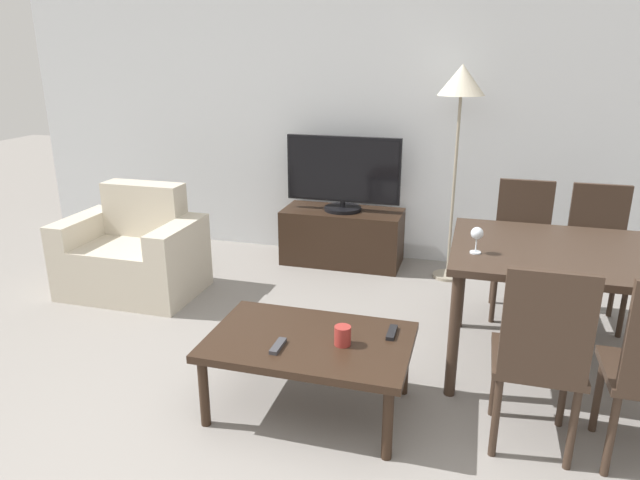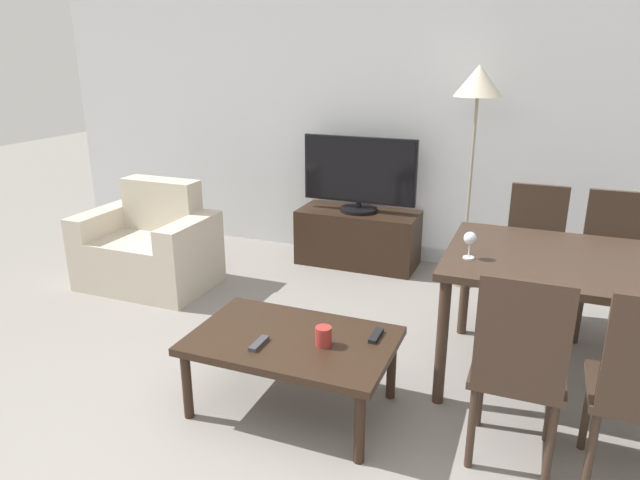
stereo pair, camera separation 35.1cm
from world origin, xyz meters
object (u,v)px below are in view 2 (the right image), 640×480
object	(u,v)px
cup_white_near	(323,336)
wine_glass_left	(470,240)
floor_lamp	(478,94)
remote_secondary	(259,343)
armchair	(150,249)
tv_stand	(358,238)
dining_chair_near	(519,364)
coffee_table	(292,345)
remote_primary	(376,336)
dining_table	(579,274)
tv	(359,175)
dining_chair_far_left	(533,249)
dining_chair_far	(612,258)

from	to	relation	value
cup_white_near	wine_glass_left	xyz separation A→B (m)	(0.59, 0.58, 0.39)
floor_lamp	wine_glass_left	world-z (taller)	floor_lamp
remote_secondary	cup_white_near	distance (m)	0.32
wine_glass_left	floor_lamp	bearing A→B (deg)	97.55
armchair	remote_secondary	world-z (taller)	armchair
tv_stand	dining_chair_near	xyz separation A→B (m)	(1.44, -2.21, 0.28)
armchair	tv_stand	distance (m)	1.75
armchair	remote_secondary	bearing A→B (deg)	-37.64
tv_stand	coffee_table	size ratio (longest dim) A/B	1.01
floor_lamp	remote_primary	xyz separation A→B (m)	(-0.18, -1.92, -1.07)
dining_table	dining_chair_near	size ratio (longest dim) A/B	1.46
remote_primary	wine_glass_left	bearing A→B (deg)	46.96
tv	coffee_table	world-z (taller)	tv
dining_chair_far_left	floor_lamp	distance (m)	1.22
dining_chair_near	wine_glass_left	size ratio (longest dim) A/B	6.44
dining_chair_far	floor_lamp	world-z (taller)	floor_lamp
armchair	dining_table	bearing A→B (deg)	-6.81
coffee_table	dining_chair_far_left	world-z (taller)	dining_chair_far_left
tv	dining_table	distance (m)	2.20
remote_secondary	cup_white_near	xyz separation A→B (m)	(0.30, 0.12, 0.04)
tv	dining_chair_far_left	bearing A→B (deg)	-23.21
dining_table	cup_white_near	distance (m)	1.40
tv_stand	tv	size ratio (longest dim) A/B	1.05
dining_chair_near	floor_lamp	bearing A→B (deg)	103.64
dining_chair_near	wine_glass_left	bearing A→B (deg)	117.46
dining_chair_far_left	remote_primary	distance (m)	1.56
dining_chair_near	dining_chair_far	world-z (taller)	same
tv_stand	floor_lamp	xyz separation A→B (m)	(0.93, -0.10, 1.25)
cup_white_near	tv_stand	bearing A→B (deg)	103.67
tv_stand	remote_primary	world-z (taller)	tv_stand
dining_chair_far	dining_chair_far_left	xyz separation A→B (m)	(-0.48, 0.00, 0.00)
wine_glass_left	armchair	bearing A→B (deg)	167.42
armchair	cup_white_near	distance (m)	2.24
cup_white_near	wine_glass_left	distance (m)	0.92
tv_stand	dining_chair_near	size ratio (longest dim) A/B	1.10
coffee_table	dining_chair_far_left	size ratio (longest dim) A/B	1.09
floor_lamp	cup_white_near	size ratio (longest dim) A/B	17.30
cup_white_near	remote_secondary	bearing A→B (deg)	-158.12
dining_table	wine_glass_left	world-z (taller)	wine_glass_left
cup_white_near	dining_chair_far_left	bearing A→B (deg)	59.99
armchair	tv	xyz separation A→B (m)	(1.39, 1.05, 0.50)
tv	remote_secondary	world-z (taller)	tv
dining_chair_far	wine_glass_left	distance (m)	1.31
dining_table	cup_white_near	xyz separation A→B (m)	(-1.15, -0.77, -0.21)
dining_chair_far_left	dining_chair_far	bearing A→B (deg)	0.00
remote_primary	dining_chair_far	bearing A→B (deg)	50.08
tv	wine_glass_left	xyz separation A→B (m)	(1.13, -1.61, 0.05)
coffee_table	remote_primary	xyz separation A→B (m)	(0.40, 0.16, 0.05)
dining_chair_far_left	tv	bearing A→B (deg)	156.79
coffee_table	remote_secondary	world-z (taller)	remote_secondary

